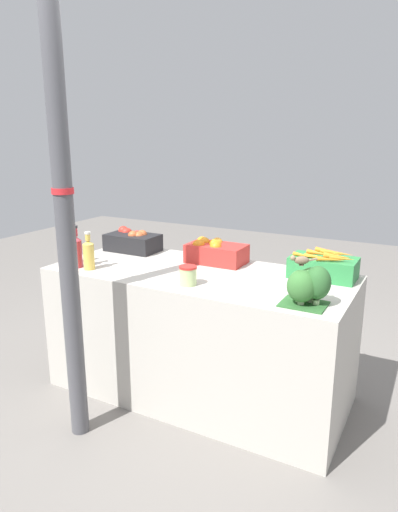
# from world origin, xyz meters

# --- Properties ---
(ground_plane) EXTENTS (10.00, 10.00, 0.00)m
(ground_plane) POSITION_xyz_m (0.00, 0.00, 0.00)
(ground_plane) COLOR slate
(market_table) EXTENTS (1.83, 0.80, 0.81)m
(market_table) POSITION_xyz_m (0.00, 0.00, 0.40)
(market_table) COLOR #B7B2A8
(market_table) RESTS_ON ground_plane
(support_pole) EXTENTS (0.11, 0.11, 2.63)m
(support_pole) POSITION_xyz_m (-0.39, -0.68, 1.32)
(support_pole) COLOR #4C4C51
(support_pole) RESTS_ON ground_plane
(apple_crate) EXTENTS (0.37, 0.22, 0.16)m
(apple_crate) POSITION_xyz_m (-0.67, 0.25, 0.88)
(apple_crate) COLOR black
(apple_crate) RESTS_ON market_table
(orange_crate) EXTENTS (0.37, 0.22, 0.15)m
(orange_crate) POSITION_xyz_m (-0.02, 0.24, 0.88)
(orange_crate) COLOR red
(orange_crate) RESTS_ON market_table
(carrot_crate) EXTENTS (0.37, 0.22, 0.16)m
(carrot_crate) POSITION_xyz_m (0.69, 0.24, 0.88)
(carrot_crate) COLOR #2D8442
(carrot_crate) RESTS_ON market_table
(broccoli_pile) EXTENTS (0.23, 0.19, 0.20)m
(broccoli_pile) POSITION_xyz_m (0.73, -0.24, 0.91)
(broccoli_pile) COLOR #2D602D
(broccoli_pile) RESTS_ON market_table
(juice_bottle_cloudy) EXTENTS (0.08, 0.08, 0.29)m
(juice_bottle_cloudy) POSITION_xyz_m (-0.83, -0.27, 0.93)
(juice_bottle_cloudy) COLOR beige
(juice_bottle_cloudy) RESTS_ON market_table
(juice_bottle_ruby) EXTENTS (0.07, 0.07, 0.27)m
(juice_bottle_ruby) POSITION_xyz_m (-0.73, -0.27, 0.92)
(juice_bottle_ruby) COLOR #B2333D
(juice_bottle_ruby) RESTS_ON market_table
(juice_bottle_golden) EXTENTS (0.07, 0.07, 0.24)m
(juice_bottle_golden) POSITION_xyz_m (-0.63, -0.27, 0.91)
(juice_bottle_golden) COLOR gold
(juice_bottle_golden) RESTS_ON market_table
(pickle_jar) EXTENTS (0.10, 0.10, 0.11)m
(pickle_jar) POSITION_xyz_m (0.07, -0.25, 0.86)
(pickle_jar) COLOR #B2C684
(pickle_jar) RESTS_ON market_table
(sparrow_bird) EXTENTS (0.12, 0.08, 0.05)m
(sparrow_bird) POSITION_xyz_m (0.69, -0.26, 1.04)
(sparrow_bird) COLOR #4C3D2D
(sparrow_bird) RESTS_ON broccoli_pile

